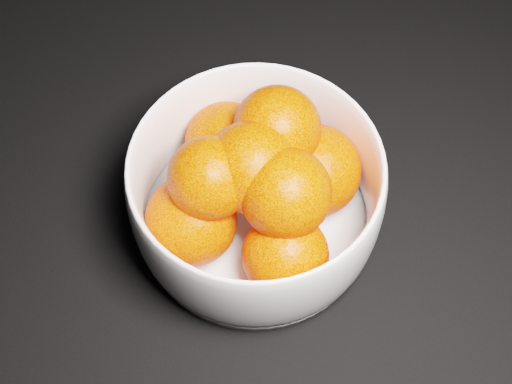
% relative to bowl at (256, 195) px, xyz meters
% --- Properties ---
extents(bowl, '(0.20, 0.20, 0.10)m').
position_rel_bowl_xyz_m(bowl, '(0.00, 0.00, 0.00)').
color(bowl, white).
rests_on(bowl, ground).
extents(orange_pile, '(0.15, 0.15, 0.11)m').
position_rel_bowl_xyz_m(orange_pile, '(-0.00, 0.00, 0.02)').
color(orange_pile, '#EE4107').
rests_on(orange_pile, bowl).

